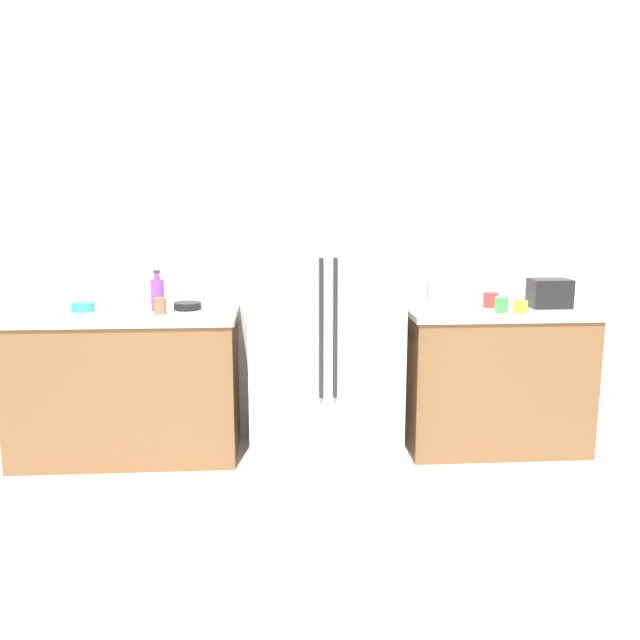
{
  "coord_description": "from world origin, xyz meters",
  "views": [
    {
      "loc": [
        -0.14,
        -2.54,
        1.64
      ],
      "look_at": [
        0.06,
        0.47,
        1.07
      ],
      "focal_mm": 37.09,
      "sensor_mm": 36.0,
      "label": 1
    }
  ],
  "objects": [
    {
      "name": "cup_b",
      "position": [
        1.25,
        1.41,
        0.98
      ],
      "size": [
        0.08,
        0.08,
        0.1
      ],
      "primitive_type": "cylinder",
      "color": "green",
      "rests_on": "counter_right"
    },
    {
      "name": "bowl_b",
      "position": [
        -1.35,
        1.64,
        0.96
      ],
      "size": [
        0.15,
        0.15,
        0.06
      ],
      "primitive_type": "cylinder",
      "color": "teal",
      "rests_on": "counter_left"
    },
    {
      "name": "toaster",
      "position": [
        1.62,
        1.58,
        1.02
      ],
      "size": [
        0.25,
        0.18,
        0.19
      ],
      "primitive_type": "cube",
      "color": "black",
      "rests_on": "counter_right"
    },
    {
      "name": "cup_d",
      "position": [
        -0.85,
        1.49,
        0.98
      ],
      "size": [
        0.07,
        0.07,
        0.1
      ],
      "primitive_type": "cylinder",
      "color": "brown",
      "rests_on": "counter_left"
    },
    {
      "name": "bowl_a",
      "position": [
        -1.04,
        1.57,
        0.96
      ],
      "size": [
        0.17,
        0.17,
        0.06
      ],
      "primitive_type": "cylinder",
      "color": "white",
      "rests_on": "counter_left"
    },
    {
      "name": "ground_plane",
      "position": [
        0.0,
        0.0,
        0.0
      ],
      "size": [
        9.86,
        9.86,
        0.0
      ],
      "primitive_type": "plane",
      "color": "beige"
    },
    {
      "name": "counter_right",
      "position": [
        1.28,
        1.57,
        0.47
      ],
      "size": [
        1.18,
        0.62,
        0.93
      ],
      "color": "brown",
      "rests_on": "ground_plane"
    },
    {
      "name": "kitchen_back_panel",
      "position": [
        0.0,
        1.92,
        1.49
      ],
      "size": [
        4.93,
        0.1,
        2.99
      ],
      "primitive_type": "cube",
      "color": "silver",
      "rests_on": "ground_plane"
    },
    {
      "name": "cup_c",
      "position": [
        1.37,
        1.4,
        0.97
      ],
      "size": [
        0.08,
        0.08,
        0.07
      ],
      "primitive_type": "cylinder",
      "color": "yellow",
      "rests_on": "counter_right"
    },
    {
      "name": "bowl_c",
      "position": [
        -0.7,
        1.65,
        0.95
      ],
      "size": [
        0.18,
        0.18,
        0.05
      ],
      "primitive_type": "cylinder",
      "color": "black",
      "rests_on": "counter_left"
    },
    {
      "name": "counter_left",
      "position": [
        -1.09,
        1.57,
        0.47
      ],
      "size": [
        1.4,
        0.62,
        0.93
      ],
      "color": "brown",
      "rests_on": "ground_plane"
    },
    {
      "name": "bottle_a",
      "position": [
        -0.88,
        1.63,
        1.04
      ],
      "size": [
        0.08,
        0.08,
        0.25
      ],
      "color": "purple",
      "rests_on": "counter_left"
    },
    {
      "name": "refrigerator",
      "position": [
        0.15,
        1.49,
        0.9
      ],
      "size": [
        0.92,
        0.74,
        1.8
      ],
      "color": "#B2B5BA",
      "rests_on": "ground_plane"
    },
    {
      "name": "cup_a",
      "position": [
        1.25,
        1.61,
        0.98
      ],
      "size": [
        0.09,
        0.09,
        0.1
      ],
      "primitive_type": "cylinder",
      "color": "red",
      "rests_on": "counter_right"
    },
    {
      "name": "rice_cooker",
      "position": [
        0.94,
        1.53,
        1.06
      ],
      "size": [
        0.27,
        0.27,
        0.3
      ],
      "color": "silver",
      "rests_on": "counter_right"
    }
  ]
}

